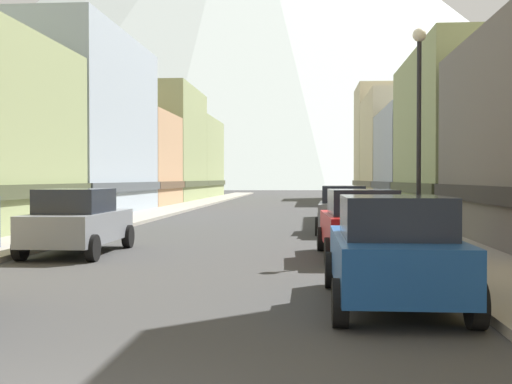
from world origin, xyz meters
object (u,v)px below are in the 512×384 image
(streetlamp_right, at_px, (419,105))
(car_right_1, at_px, (361,223))
(car_left_1, at_px, (78,221))
(car_right_2, at_px, (344,209))
(car_right_0, at_px, (393,251))

(streetlamp_right, bearing_deg, car_right_1, -160.74)
(car_left_1, bearing_deg, car_right_2, 46.12)
(car_right_0, bearing_deg, car_left_1, 138.35)
(car_right_2, bearing_deg, car_right_1, -90.00)
(car_left_1, height_order, car_right_2, same)
(car_right_2, height_order, streetlamp_right, streetlamp_right)
(car_left_1, bearing_deg, car_right_1, -2.64)
(car_right_1, height_order, streetlamp_right, streetlamp_right)
(car_right_2, bearing_deg, streetlamp_right, -78.66)
(car_left_1, bearing_deg, car_right_0, -41.65)
(streetlamp_right, bearing_deg, car_left_1, -178.81)
(car_left_1, distance_m, car_right_0, 10.17)
(car_right_1, distance_m, streetlamp_right, 3.49)
(car_right_0, bearing_deg, car_right_2, 89.99)
(car_left_1, xyz_separation_m, car_right_0, (7.60, -6.76, 0.00))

